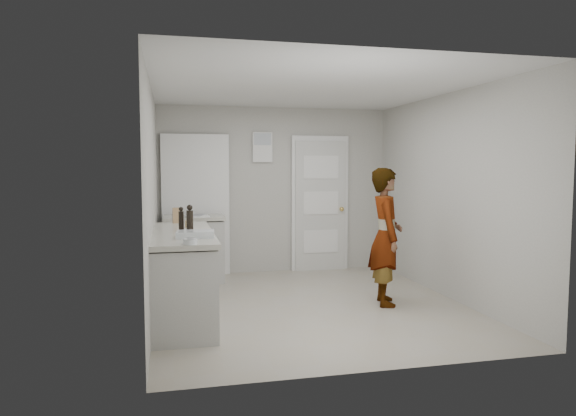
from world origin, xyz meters
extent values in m
plane|color=#ABA28F|center=(0.00, 0.00, 0.00)|extent=(4.00, 4.00, 0.00)
plane|color=#ACAAA3|center=(0.00, 2.00, 1.25)|extent=(3.50, 0.00, 3.50)
plane|color=#ACAAA3|center=(0.00, -2.00, 1.25)|extent=(3.50, 0.00, 3.50)
plane|color=#ACAAA3|center=(-1.75, 0.00, 1.25)|extent=(0.00, 4.00, 4.00)
plane|color=#ACAAA3|center=(1.75, 0.00, 1.25)|extent=(0.00, 4.00, 4.00)
plane|color=silver|center=(0.00, 0.00, 2.50)|extent=(4.00, 4.00, 0.00)
cube|color=silver|center=(0.70, 1.93, 1.00)|extent=(0.80, 0.05, 2.00)
cube|color=white|center=(0.70, 1.96, 1.03)|extent=(0.90, 0.04, 2.10)
sphere|color=gold|center=(1.03, 1.88, 0.95)|extent=(0.07, 0.07, 0.07)
cube|color=white|center=(-0.20, 1.97, 1.90)|extent=(0.30, 0.02, 0.45)
cube|color=black|center=(-1.20, 1.97, 1.02)|extent=(0.90, 0.05, 2.04)
cube|color=white|center=(-1.20, 1.94, 1.03)|extent=(0.98, 0.02, 2.10)
cube|color=silver|center=(-1.45, -0.20, 0.43)|extent=(0.60, 1.90, 0.86)
cube|color=black|center=(-1.45, -0.20, 0.04)|extent=(0.56, 1.86, 0.08)
cube|color=beige|center=(-1.45, -0.20, 0.90)|extent=(0.64, 1.96, 0.05)
cube|color=silver|center=(-1.25, 1.55, 0.43)|extent=(0.80, 0.55, 0.86)
cube|color=black|center=(-1.25, 1.55, 0.04)|extent=(0.75, 0.54, 0.08)
cube|color=beige|center=(-1.25, 1.55, 0.90)|extent=(0.84, 0.61, 0.05)
imported|color=silver|center=(0.88, -0.15, 0.80)|extent=(0.50, 0.65, 1.59)
cube|color=#A28351|center=(-1.48, 0.67, 1.02)|extent=(0.12, 0.07, 0.19)
cylinder|color=tan|center=(-1.38, 0.19, 0.96)|extent=(0.05, 0.05, 0.08)
cylinder|color=black|center=(-1.36, -0.17, 1.04)|extent=(0.07, 0.07, 0.22)
sphere|color=black|center=(-1.36, -0.17, 1.18)|extent=(0.06, 0.06, 0.06)
cylinder|color=black|center=(-1.45, -0.06, 1.03)|extent=(0.06, 0.06, 0.21)
sphere|color=black|center=(-1.45, -0.06, 1.15)|extent=(0.05, 0.05, 0.05)
cube|color=silver|center=(-1.33, -0.66, 0.96)|extent=(0.38, 0.28, 0.06)
cube|color=white|center=(-1.33, -0.66, 0.95)|extent=(0.33, 0.24, 0.05)
cylinder|color=silver|center=(-1.40, -1.10, 0.95)|extent=(0.13, 0.13, 0.05)
sphere|color=white|center=(-1.42, -1.11, 0.95)|extent=(0.04, 0.04, 0.04)
sphere|color=white|center=(-1.38, -1.09, 0.95)|extent=(0.04, 0.04, 0.04)
cube|color=white|center=(-1.18, 1.44, 0.93)|extent=(0.27, 0.34, 0.01)
camera|label=1|loc=(-1.55, -5.67, 1.61)|focal=32.00mm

